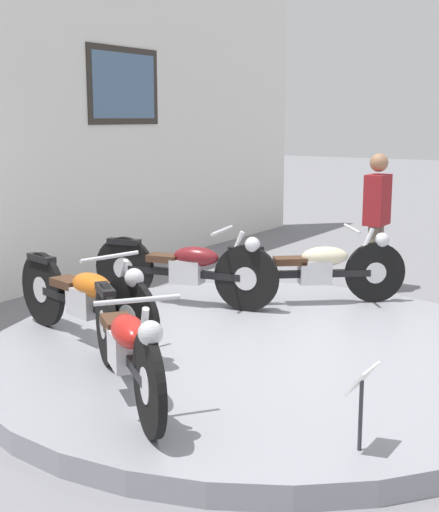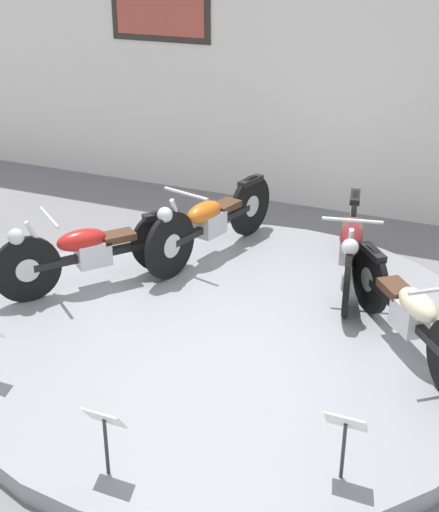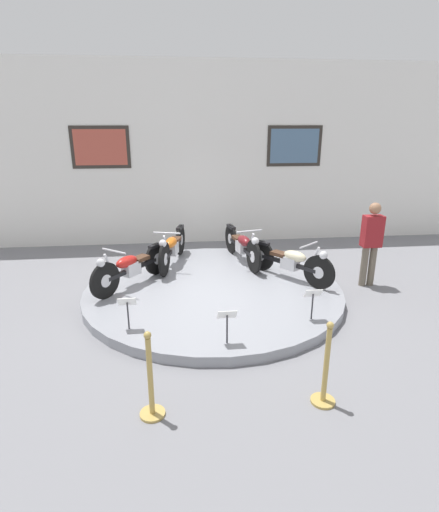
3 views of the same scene
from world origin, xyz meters
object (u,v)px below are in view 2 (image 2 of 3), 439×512
(motorcycle_red, at_px, (92,249))
(motorcycle_maroon, at_px, (351,244))
(info_placard_front_centre, at_px, (105,427))
(info_placard_front_right, at_px, (345,431))
(motorcycle_orange, at_px, (210,220))
(motorcycle_cream, at_px, (410,311))

(motorcycle_red, xyz_separation_m, motorcycle_maroon, (2.23, 1.07, 0.01))
(motorcycle_maroon, distance_m, info_placard_front_centre, 3.34)
(info_placard_front_centre, relative_size, info_placard_front_right, 1.00)
(motorcycle_orange, relative_size, motorcycle_maroon, 1.00)
(motorcycle_red, relative_size, motorcycle_orange, 0.81)
(motorcycle_maroon, relative_size, info_placard_front_right, 3.87)
(info_placard_front_centre, bearing_deg, motorcycle_cream, 55.80)
(motorcycle_maroon, xyz_separation_m, motorcycle_cream, (0.75, -1.07, -0.01))
(info_placard_front_centre, xyz_separation_m, info_placard_front_right, (1.38, 0.55, 0.00))
(motorcycle_orange, height_order, motorcycle_cream, motorcycle_orange)
(motorcycle_red, bearing_deg, motorcycle_maroon, 25.62)
(motorcycle_orange, bearing_deg, motorcycle_cream, -25.64)
(motorcycle_orange, relative_size, motorcycle_cream, 1.25)
(motorcycle_maroon, bearing_deg, motorcycle_red, -154.38)
(motorcycle_cream, bearing_deg, motorcycle_red, 179.99)
(motorcycle_red, distance_m, motorcycle_cream, 2.98)
(motorcycle_orange, bearing_deg, info_placard_front_right, -51.97)
(motorcycle_cream, bearing_deg, info_placard_front_centre, -124.20)
(motorcycle_orange, height_order, info_placard_front_centre, motorcycle_orange)
(info_placard_front_centre, bearing_deg, motorcycle_red, 124.18)
(motorcycle_red, relative_size, info_placard_front_centre, 3.14)
(info_placard_front_right, bearing_deg, motorcycle_cream, 86.09)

